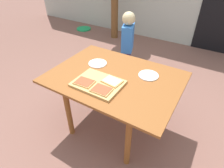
{
  "coord_description": "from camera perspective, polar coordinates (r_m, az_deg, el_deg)",
  "views": [
    {
      "loc": [
        0.76,
        -1.29,
        1.68
      ],
      "look_at": [
        -0.03,
        0.0,
        0.58
      ],
      "focal_mm": 30.14,
      "sensor_mm": 36.0,
      "label": 1
    }
  ],
  "objects": [
    {
      "name": "ground_plane",
      "position": [
        2.25,
        0.69,
        -12.24
      ],
      "size": [
        16.0,
        16.0,
        0.0
      ],
      "primitive_type": "plane",
      "color": "brown"
    },
    {
      "name": "plate_white_right",
      "position": [
        1.84,
        11.0,
        2.61
      ],
      "size": [
        0.19,
        0.19,
        0.01
      ],
      "primitive_type": "cylinder",
      "color": "white",
      "rests_on": "dining_table"
    },
    {
      "name": "pizza_slice_near_left",
      "position": [
        1.69,
        -8.4,
        0.59
      ],
      "size": [
        0.18,
        0.14,
        0.01
      ],
      "color": "#DFA65E",
      "rests_on": "cutting_board"
    },
    {
      "name": "cutting_board",
      "position": [
        1.69,
        -4.24,
        0.18
      ],
      "size": [
        0.43,
        0.32,
        0.02
      ],
      "primitive_type": "cube",
      "color": "tan",
      "rests_on": "dining_table"
    },
    {
      "name": "dining_table",
      "position": [
        1.85,
        0.82,
        0.06
      ],
      "size": [
        1.24,
        0.91,
        0.68
      ],
      "color": "brown",
      "rests_on": "ground"
    },
    {
      "name": "pizza_slice_far_right",
      "position": [
        1.68,
        0.01,
        0.91
      ],
      "size": [
        0.18,
        0.15,
        0.01
      ],
      "color": "#DFA65E",
      "rests_on": "cutting_board"
    },
    {
      "name": "garden_hose_coil",
      "position": [
        4.99,
        -8.57,
        16.24
      ],
      "size": [
        0.35,
        0.35,
        0.03
      ],
      "primitive_type": "cylinder",
      "color": "#1CA55A",
      "rests_on": "ground"
    },
    {
      "name": "child_left",
      "position": [
        2.62,
        4.69,
        11.63
      ],
      "size": [
        0.21,
        0.27,
        1.04
      ],
      "color": "#311E4D",
      "rests_on": "ground"
    },
    {
      "name": "plate_white_left",
      "position": [
        2.0,
        -4.38,
        6.27
      ],
      "size": [
        0.19,
        0.19,
        0.01
      ],
      "primitive_type": "cylinder",
      "color": "white",
      "rests_on": "dining_table"
    },
    {
      "name": "pizza_slice_near_right",
      "position": [
        1.58,
        -3.18,
        -1.71
      ],
      "size": [
        0.17,
        0.13,
        0.01
      ],
      "color": "#DFA65E",
      "rests_on": "cutting_board"
    }
  ]
}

